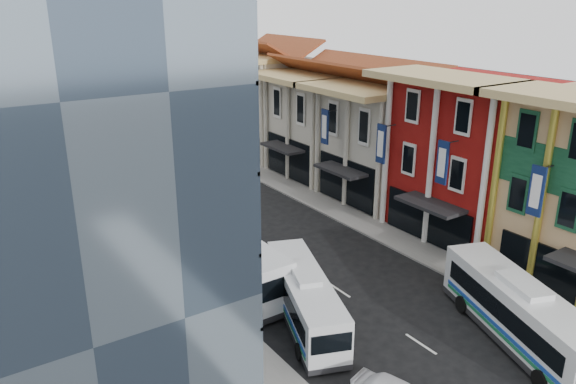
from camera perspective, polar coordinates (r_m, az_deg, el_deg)
sidewalk_right at (r=45.92m, az=8.03°, el=-3.29°), size 3.00×90.00×0.15m
sidewalk_left at (r=37.74m, az=-11.96°, el=-8.79°), size 3.00×90.00×0.15m
shophouse_red at (r=44.64m, az=17.98°, el=3.33°), size 8.00×10.00×12.00m
shophouse_cream_near at (r=51.06m, az=9.60°, el=4.80°), size 8.00×9.00×10.00m
shophouse_cream_mid at (r=57.73m, az=3.48°, el=6.72°), size 8.00×9.00×10.00m
shophouse_cream_far at (r=66.12m, az=-2.06°, el=8.81°), size 8.00×12.00×11.00m
bus_left_near at (r=32.03m, az=1.72°, el=-10.61°), size 5.75×10.27×3.23m
bus_left_far at (r=36.23m, az=-6.48°, el=-6.39°), size 3.03×12.18×3.89m
bus_right at (r=32.66m, az=22.46°, el=-11.20°), size 6.36×11.54×3.63m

